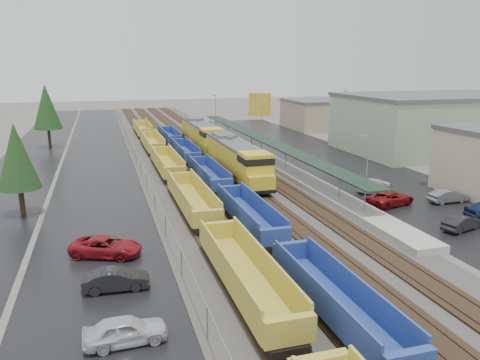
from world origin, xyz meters
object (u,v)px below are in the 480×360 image
object	(u,v)px
parked_car_east_b	(390,198)
parked_car_east_e	(448,196)
parked_car_west_c	(106,247)
parked_car_west_a	(125,331)
storage_tank	(260,104)
locomotive_trail	(202,136)
well_string_blue	(225,192)
parked_car_west_b	(116,280)
well_string_yellow	(177,179)
locomotive_lead	(236,159)
parked_car_east_c	(374,185)
parked_car_east_a	(462,223)

from	to	relation	value
parked_car_east_b	parked_car_east_e	world-z (taller)	parked_car_east_b
parked_car_west_c	parked_car_west_a	bearing A→B (deg)	-154.52
storage_tank	locomotive_trail	bearing A→B (deg)	-118.45
well_string_blue	parked_car_west_b	xyz separation A→B (m)	(-11.91, -17.23, -0.44)
well_string_yellow	parked_car_west_c	size ratio (longest dim) A/B	19.56
well_string_yellow	parked_car_west_b	bearing A→B (deg)	-108.16
locomotive_lead	parked_car_east_c	bearing A→B (deg)	-36.97
storage_tank	parked_car_west_a	distance (m)	115.03
parked_car_east_a	parked_car_west_b	bearing A→B (deg)	78.97
parked_car_east_e	well_string_yellow	bearing A→B (deg)	60.67
parked_car_west_a	parked_car_east_b	bearing A→B (deg)	-60.10
parked_car_west_b	well_string_yellow	bearing A→B (deg)	-15.17
parked_car_east_b	storage_tank	bearing A→B (deg)	-24.63
parked_car_west_b	parked_car_west_c	world-z (taller)	parked_car_west_c
locomotive_trail	storage_tank	bearing A→B (deg)	61.55
parked_car_east_a	parked_car_east_e	size ratio (longest dim) A/B	0.97
parked_car_west_a	well_string_blue	bearing A→B (deg)	-28.73
locomotive_trail	well_string_yellow	size ratio (longest dim) A/B	0.21
parked_car_west_b	parked_car_east_c	size ratio (longest dim) A/B	0.83
parked_car_east_a	parked_car_west_a	bearing A→B (deg)	90.79
parked_car_west_b	parked_car_east_a	bearing A→B (deg)	-81.40
locomotive_trail	parked_car_west_a	xyz separation A→B (m)	(-15.67, -54.19, -1.85)
storage_tank	well_string_yellow	bearing A→B (deg)	-115.54
parked_car_west_a	parked_car_east_e	size ratio (longest dim) A/B	1.02
storage_tank	parked_car_west_b	size ratio (longest dim) A/B	1.48
well_string_blue	parked_car_west_a	xyz separation A→B (m)	(-11.67, -23.56, -0.40)
parked_car_east_c	parked_car_east_e	world-z (taller)	parked_car_east_c
well_string_blue	parked_car_east_c	distance (m)	17.65
well_string_yellow	parked_car_east_e	xyz separation A→B (m)	(26.61, -13.73, -0.51)
parked_car_west_a	parked_car_east_b	xyz separation A→B (m)	(27.82, 17.58, 0.00)
well_string_blue	locomotive_lead	bearing A→B (deg)	67.43
locomotive_lead	parked_car_east_e	bearing A→B (deg)	-41.48
well_string_yellow	well_string_blue	world-z (taller)	well_string_yellow
well_string_blue	parked_car_west_b	distance (m)	20.95
parked_car_west_b	locomotive_lead	bearing A→B (deg)	-27.66
storage_tank	parked_car_west_c	bearing A→B (deg)	-115.40
well_string_yellow	parked_car_east_b	xyz separation A→B (m)	(20.15, -12.88, -0.47)
storage_tank	parked_car_east_a	bearing A→B (deg)	-98.45
locomotive_lead	locomotive_trail	world-z (taller)	same
parked_car_east_e	parked_car_west_c	bearing A→B (deg)	95.19
parked_car_west_b	parked_car_east_c	xyz separation A→B (m)	(29.54, 16.60, 0.04)
storage_tank	parked_car_east_e	size ratio (longest dim) A/B	1.48
parked_car_west_c	parked_car_east_c	xyz separation A→B (m)	(30.05, 10.65, -0.00)
locomotive_trail	parked_car_west_a	size ratio (longest dim) A/B	4.98
well_string_yellow	storage_tank	bearing A→B (deg)	64.46
well_string_blue	parked_car_west_c	world-z (taller)	well_string_blue
parked_car_east_a	parked_car_east_c	bearing A→B (deg)	-15.86
parked_car_west_a	parked_car_west_c	bearing A→B (deg)	1.11
locomotive_lead	parked_car_east_a	world-z (taller)	locomotive_lead
parked_car_east_c	well_string_blue	bearing A→B (deg)	63.98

